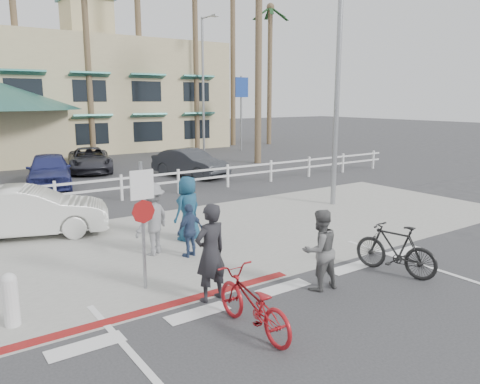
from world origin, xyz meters
TOP-DOWN VIEW (x-y plane):
  - ground at (0.00, 0.00)m, footprint 140.00×140.00m
  - bike_path at (0.00, -2.00)m, footprint 12.00×16.00m
  - sidewalk_plaza at (0.00, 4.50)m, footprint 22.00×7.00m
  - cross_street at (0.00, 8.50)m, footprint 40.00×5.00m
  - parking_lot at (0.00, 18.00)m, footprint 50.00×16.00m
  - curb_red at (-3.00, 1.20)m, footprint 7.00×0.25m
  - rail_fence at (0.50, 10.50)m, footprint 29.40×0.16m
  - building at (2.00, 31.00)m, footprint 28.00×16.00m
  - sign_post at (-2.30, 2.20)m, footprint 0.50×0.10m
  - bollard_0 at (-4.80, 2.00)m, footprint 0.26×0.26m
  - streetlight_0 at (6.50, 5.50)m, footprint 0.60×2.00m
  - streetlight_1 at (12.00, 24.00)m, footprint 0.60×2.00m
  - info_sign at (14.00, 22.00)m, footprint 1.20×0.16m
  - palm_4 at (0.00, 26.00)m, footprint 4.00×4.00m
  - palm_5 at (4.00, 25.00)m, footprint 4.00×4.00m
  - palm_6 at (8.00, 26.00)m, footprint 4.00×4.00m
  - palm_7 at (12.00, 25.00)m, footprint 4.00×4.00m
  - palm_8 at (16.00, 26.00)m, footprint 4.00×4.00m
  - palm_9 at (19.00, 25.00)m, footprint 4.00×4.00m
  - palm_11 at (11.00, 16.00)m, footprint 4.00×4.00m
  - bike_red at (-1.59, -0.50)m, footprint 0.70×1.95m
  - rider_red at (-1.50, 0.96)m, footprint 0.74×0.54m
  - bike_black at (2.54, -0.17)m, footprint 0.91×1.94m
  - rider_black at (0.57, 0.17)m, footprint 0.86×0.70m
  - pedestrian_a at (-1.27, 4.08)m, footprint 1.34×1.17m
  - pedestrian_child at (-0.59, 3.40)m, footprint 0.83×0.50m
  - pedestrian_b at (0.03, 4.64)m, footprint 1.00×0.82m
  - car_white_sedan at (-3.45, 7.49)m, footprint 4.54×2.75m
  - lot_car_2 at (-1.15, 14.93)m, footprint 2.76×4.68m
  - lot_car_3 at (5.22, 13.90)m, footprint 2.54×4.39m
  - lot_car_5 at (1.68, 18.36)m, footprint 3.19×4.94m

SIDE VIEW (x-z plane):
  - ground at x=0.00m, z-range 0.00..0.00m
  - parking_lot at x=0.00m, z-range 0.00..0.01m
  - bike_path at x=0.00m, z-range 0.00..0.01m
  - cross_street at x=0.00m, z-range 0.00..0.01m
  - sidewalk_plaza at x=0.00m, z-range 0.00..0.01m
  - curb_red at x=-3.00m, z-range 0.00..0.02m
  - bollard_0 at x=-4.80m, z-range 0.00..0.95m
  - rail_fence at x=0.50m, z-range 0.00..1.00m
  - bike_red at x=-1.59m, z-range 0.00..1.02m
  - bike_black at x=2.54m, z-range 0.00..1.12m
  - lot_car_5 at x=1.68m, z-range 0.00..1.27m
  - pedestrian_child at x=-0.59m, z-range 0.00..1.32m
  - lot_car_3 at x=5.22m, z-range 0.00..1.37m
  - car_white_sedan at x=-3.45m, z-range 0.00..1.41m
  - lot_car_2 at x=-1.15m, z-range 0.00..1.49m
  - rider_black at x=0.57m, z-range 0.00..1.65m
  - pedestrian_b at x=0.03m, z-range 0.00..1.76m
  - pedestrian_a at x=-1.27m, z-range 0.00..1.81m
  - rider_red at x=-1.50m, z-range 0.00..1.90m
  - sign_post at x=-2.30m, z-range 0.00..2.90m
  - info_sign at x=14.00m, z-range 0.00..5.60m
  - streetlight_0 at x=6.50m, z-range 0.00..9.00m
  - streetlight_1 at x=12.00m, z-range 0.00..9.50m
  - building at x=2.00m, z-range 0.00..11.30m
  - palm_5 at x=4.00m, z-range 0.00..13.00m
  - palm_9 at x=19.00m, z-range 0.00..13.00m
  - palm_7 at x=12.00m, z-range 0.00..14.00m
  - palm_11 at x=11.00m, z-range 0.00..14.00m
  - palm_4 at x=0.00m, z-range 0.00..15.00m
  - palm_8 at x=16.00m, z-range 0.00..15.00m
  - palm_6 at x=8.00m, z-range 0.00..17.00m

